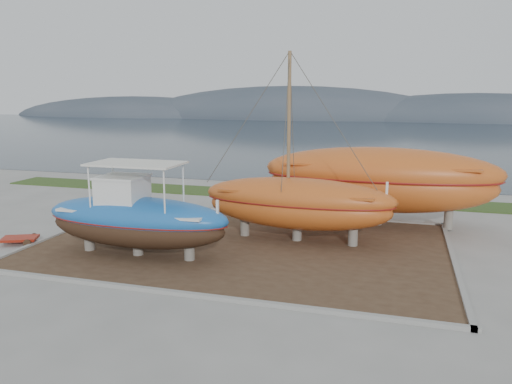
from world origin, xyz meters
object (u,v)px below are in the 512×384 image
(blue_caique, at_px, (136,209))
(orange_sailboat, at_px, (298,149))
(orange_bare_hull, at_px, (379,187))
(white_dinghy, at_px, (129,218))
(red_trailer, at_px, (20,241))

(blue_caique, relative_size, orange_sailboat, 0.91)
(orange_bare_hull, bearing_deg, blue_caique, -140.15)
(white_dinghy, height_order, red_trailer, white_dinghy)
(red_trailer, bearing_deg, orange_bare_hull, 3.30)
(orange_bare_hull, distance_m, red_trailer, 17.72)
(blue_caique, height_order, orange_bare_hull, blue_caique)
(white_dinghy, distance_m, orange_sailboat, 9.17)
(orange_sailboat, bearing_deg, orange_bare_hull, 51.28)
(blue_caique, bearing_deg, white_dinghy, 125.53)
(orange_bare_hull, bearing_deg, red_trailer, -153.08)
(white_dinghy, bearing_deg, blue_caique, -62.76)
(blue_caique, bearing_deg, orange_bare_hull, 39.91)
(white_dinghy, distance_m, red_trailer, 5.01)
(blue_caique, distance_m, white_dinghy, 4.14)
(white_dinghy, height_order, orange_bare_hull, orange_bare_hull)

